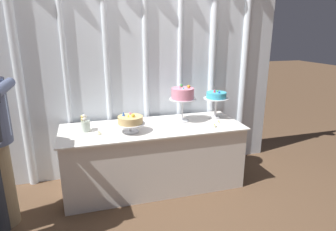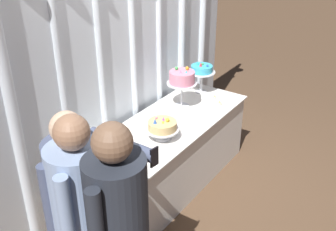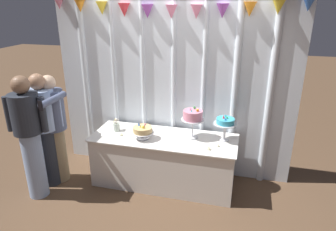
{
  "view_description": "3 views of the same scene",
  "coord_description": "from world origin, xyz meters",
  "px_view_note": "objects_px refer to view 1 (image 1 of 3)",
  "views": [
    {
      "loc": [
        -0.69,
        -2.87,
        1.76
      ],
      "look_at": [
        0.15,
        0.0,
        0.87
      ],
      "focal_mm": 30.76,
      "sensor_mm": 36.0,
      "label": 1
    },
    {
      "loc": [
        -2.91,
        -1.87,
        2.67
      ],
      "look_at": [
        0.02,
        0.12,
        0.8
      ],
      "focal_mm": 43.82,
      "sensor_mm": 36.0,
      "label": 2
    },
    {
      "loc": [
        1.02,
        -3.58,
        2.52
      ],
      "look_at": [
        0.02,
        0.24,
        1.0
      ],
      "focal_mm": 32.47,
      "sensor_mm": 36.0,
      "label": 3
    }
  ],
  "objects_px": {
    "cake_display_center": "(183,95)",
    "tealight_far_left": "(99,133)",
    "cake_display_leftmost": "(130,121)",
    "tealight_near_left": "(215,126)",
    "flower_vase": "(85,125)",
    "cake_display_rightmost": "(216,97)",
    "tealight_near_right": "(218,122)",
    "cake_table": "(153,156)"
  },
  "relations": [
    {
      "from": "cake_display_center",
      "to": "tealight_far_left",
      "type": "bearing_deg",
      "value": -169.06
    },
    {
      "from": "cake_display_leftmost",
      "to": "tealight_near_left",
      "type": "relative_size",
      "value": 6.18
    },
    {
      "from": "flower_vase",
      "to": "cake_display_rightmost",
      "type": "bearing_deg",
      "value": 2.54
    },
    {
      "from": "tealight_near_left",
      "to": "cake_display_rightmost",
      "type": "bearing_deg",
      "value": 63.54
    },
    {
      "from": "tealight_far_left",
      "to": "flower_vase",
      "type": "bearing_deg",
      "value": 133.25
    },
    {
      "from": "flower_vase",
      "to": "cake_display_center",
      "type": "bearing_deg",
      "value": 2.65
    },
    {
      "from": "tealight_near_right",
      "to": "tealight_far_left",
      "type": "bearing_deg",
      "value": 179.64
    },
    {
      "from": "cake_display_leftmost",
      "to": "cake_display_rightmost",
      "type": "bearing_deg",
      "value": 11.65
    },
    {
      "from": "cake_display_leftmost",
      "to": "cake_display_rightmost",
      "type": "xyz_separation_m",
      "value": [
        1.08,
        0.22,
        0.14
      ]
    },
    {
      "from": "cake_display_rightmost",
      "to": "flower_vase",
      "type": "bearing_deg",
      "value": -177.46
    },
    {
      "from": "cake_display_center",
      "to": "tealight_near_right",
      "type": "xyz_separation_m",
      "value": [
        0.38,
        -0.2,
        -0.31
      ]
    },
    {
      "from": "tealight_far_left",
      "to": "tealight_near_left",
      "type": "height_order",
      "value": "tealight_near_left"
    },
    {
      "from": "cake_display_leftmost",
      "to": "cake_display_rightmost",
      "type": "height_order",
      "value": "cake_display_rightmost"
    },
    {
      "from": "tealight_far_left",
      "to": "tealight_near_left",
      "type": "relative_size",
      "value": 0.94
    },
    {
      "from": "cake_display_leftmost",
      "to": "tealight_far_left",
      "type": "bearing_deg",
      "value": 176.89
    },
    {
      "from": "flower_vase",
      "to": "tealight_near_left",
      "type": "xyz_separation_m",
      "value": [
        1.37,
        -0.26,
        -0.06
      ]
    },
    {
      "from": "cake_display_leftmost",
      "to": "cake_display_rightmost",
      "type": "relative_size",
      "value": 0.84
    },
    {
      "from": "cake_display_center",
      "to": "tealight_near_left",
      "type": "bearing_deg",
      "value": -48.63
    },
    {
      "from": "tealight_far_left",
      "to": "tealight_near_left",
      "type": "xyz_separation_m",
      "value": [
        1.25,
        -0.12,
        0.0
      ]
    },
    {
      "from": "cake_table",
      "to": "cake_display_rightmost",
      "type": "height_order",
      "value": "cake_display_rightmost"
    },
    {
      "from": "tealight_far_left",
      "to": "tealight_near_right",
      "type": "relative_size",
      "value": 1.26
    },
    {
      "from": "tealight_far_left",
      "to": "cake_display_rightmost",
      "type": "bearing_deg",
      "value": 8.3
    },
    {
      "from": "flower_vase",
      "to": "tealight_far_left",
      "type": "xyz_separation_m",
      "value": [
        0.13,
        -0.14,
        -0.07
      ]
    },
    {
      "from": "cake_display_center",
      "to": "cake_display_rightmost",
      "type": "relative_size",
      "value": 1.19
    },
    {
      "from": "flower_vase",
      "to": "tealight_near_right",
      "type": "distance_m",
      "value": 1.49
    },
    {
      "from": "cake_display_rightmost",
      "to": "tealight_near_right",
      "type": "relative_size",
      "value": 9.81
    },
    {
      "from": "cake_display_center",
      "to": "tealight_near_right",
      "type": "height_order",
      "value": "cake_display_center"
    },
    {
      "from": "cake_display_center",
      "to": "tealight_near_left",
      "type": "xyz_separation_m",
      "value": [
        0.27,
        -0.31,
        -0.31
      ]
    },
    {
      "from": "tealight_near_left",
      "to": "cake_display_center",
      "type": "bearing_deg",
      "value": 131.37
    },
    {
      "from": "flower_vase",
      "to": "tealight_near_right",
      "type": "xyz_separation_m",
      "value": [
        1.48,
        -0.15,
        -0.07
      ]
    },
    {
      "from": "cake_display_rightmost",
      "to": "tealight_far_left",
      "type": "bearing_deg",
      "value": -171.7
    },
    {
      "from": "cake_table",
      "to": "cake_display_leftmost",
      "type": "xyz_separation_m",
      "value": [
        -0.27,
        -0.11,
        0.49
      ]
    },
    {
      "from": "tealight_near_right",
      "to": "cake_display_rightmost",
      "type": "bearing_deg",
      "value": 74.4
    },
    {
      "from": "tealight_far_left",
      "to": "tealight_near_right",
      "type": "bearing_deg",
      "value": -0.36
    },
    {
      "from": "flower_vase",
      "to": "tealight_far_left",
      "type": "distance_m",
      "value": 0.2
    },
    {
      "from": "cake_display_center",
      "to": "tealight_near_left",
      "type": "distance_m",
      "value": 0.51
    },
    {
      "from": "cake_table",
      "to": "tealight_far_left",
      "type": "relative_size",
      "value": 42.82
    },
    {
      "from": "cake_display_rightmost",
      "to": "tealight_near_left",
      "type": "bearing_deg",
      "value": -116.46
    },
    {
      "from": "cake_display_rightmost",
      "to": "cake_display_leftmost",
      "type": "bearing_deg",
      "value": -168.35
    },
    {
      "from": "tealight_far_left",
      "to": "cake_display_center",
      "type": "bearing_deg",
      "value": 10.94
    },
    {
      "from": "cake_display_center",
      "to": "tealight_near_right",
      "type": "bearing_deg",
      "value": -27.67
    },
    {
      "from": "cake_table",
      "to": "cake_display_leftmost",
      "type": "relative_size",
      "value": 6.51
    }
  ]
}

